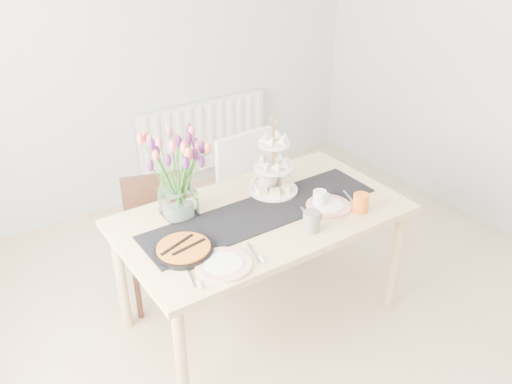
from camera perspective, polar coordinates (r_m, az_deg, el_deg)
room_shell at (r=2.51m, az=8.30°, el=4.69°), size 4.50×4.50×4.50m
radiator at (r=4.77m, az=-5.48°, el=5.90°), size 1.20×0.08×0.60m
dining_table at (r=3.07m, az=0.65°, el=-3.43°), size 1.60×0.90×0.75m
chair_brown at (r=3.47m, az=-10.23°, el=-3.92°), size 0.49×0.49×0.79m
chair_white at (r=3.72m, az=-0.17°, el=0.25°), size 0.46×0.46×0.90m
table_runner at (r=3.03m, az=0.65°, el=-2.15°), size 1.40×0.35×0.01m
tulip_vase at (r=2.88m, az=-8.52°, el=3.20°), size 0.61×0.61×0.52m
cake_stand at (r=3.18m, az=1.84°, el=1.98°), size 0.29×0.29×0.43m
teapot at (r=3.23m, az=0.99°, el=1.37°), size 0.26×0.22×0.15m
cream_jug at (r=3.30m, az=2.65°, el=1.55°), size 0.11×0.11×0.09m
tart_tin at (r=2.73m, az=-7.62°, el=-6.04°), size 0.30×0.30×0.04m
mug_grey at (r=2.87m, az=5.87°, el=-3.06°), size 0.10×0.10×0.11m
mug_white at (r=3.10m, az=6.70°, el=-0.66°), size 0.09×0.09×0.09m
mug_orange at (r=3.08m, az=10.98°, el=-1.14°), size 0.11×0.11×0.11m
plate_left at (r=2.63m, az=-3.44°, el=-7.62°), size 0.34×0.34×0.01m
plate_right at (r=3.11m, az=7.62°, el=-1.48°), size 0.33×0.33×0.01m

